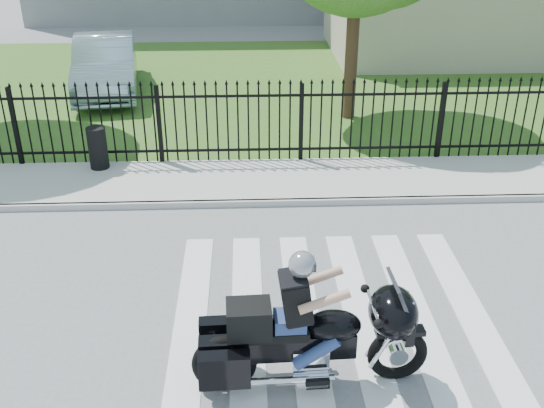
{
  "coord_description": "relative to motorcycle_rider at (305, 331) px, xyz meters",
  "views": [
    {
      "loc": [
        -1.16,
        -6.8,
        5.51
      ],
      "look_at": [
        -0.79,
        2.09,
        1.0
      ],
      "focal_mm": 42.0,
      "sensor_mm": 36.0,
      "label": 1
    }
  ],
  "objects": [
    {
      "name": "ground",
      "position": [
        0.51,
        0.81,
        -0.78
      ],
      "size": [
        120.0,
        120.0,
        0.0
      ],
      "primitive_type": "plane",
      "color": "slate",
      "rests_on": "ground"
    },
    {
      "name": "crosswalk",
      "position": [
        0.51,
        0.81,
        -0.77
      ],
      "size": [
        5.0,
        5.5,
        0.01
      ],
      "primitive_type": null,
      "color": "silver",
      "rests_on": "ground"
    },
    {
      "name": "sidewalk",
      "position": [
        0.51,
        5.81,
        -0.72
      ],
      "size": [
        40.0,
        2.0,
        0.12
      ],
      "primitive_type": "cube",
      "color": "#ADAAA3",
      "rests_on": "ground"
    },
    {
      "name": "curb",
      "position": [
        0.51,
        4.81,
        -0.72
      ],
      "size": [
        40.0,
        0.12,
        0.12
      ],
      "primitive_type": "cube",
      "color": "#ADAAA3",
      "rests_on": "ground"
    },
    {
      "name": "grass_strip",
      "position": [
        0.51,
        12.81,
        -0.77
      ],
      "size": [
        40.0,
        12.0,
        0.02
      ],
      "primitive_type": "cube",
      "color": "#346021",
      "rests_on": "ground"
    },
    {
      "name": "iron_fence",
      "position": [
        0.51,
        6.81,
        0.12
      ],
      "size": [
        26.0,
        0.04,
        1.8
      ],
      "color": "black",
      "rests_on": "ground"
    },
    {
      "name": "building_low",
      "position": [
        7.51,
        16.81,
        0.97
      ],
      "size": [
        10.0,
        6.0,
        3.5
      ],
      "primitive_type": "cube",
      "color": "#B7AC99",
      "rests_on": "ground"
    },
    {
      "name": "motorcycle_rider",
      "position": [
        0.0,
        0.0,
        0.0
      ],
      "size": [
        2.88,
        0.91,
        1.91
      ],
      "rotation": [
        0.0,
        0.0,
        0.04
      ],
      "color": "black",
      "rests_on": "ground"
    },
    {
      "name": "parked_car",
      "position": [
        -4.68,
        12.35,
        0.03
      ],
      "size": [
        2.37,
        5.0,
        1.58
      ],
      "primitive_type": "imported",
      "rotation": [
        0.0,
        0.0,
        0.15
      ],
      "color": "#97B0BE",
      "rests_on": "grass_strip"
    },
    {
      "name": "litter_bin",
      "position": [
        -3.76,
        6.51,
        -0.22
      ],
      "size": [
        0.52,
        0.52,
        0.89
      ],
      "primitive_type": "cylinder",
      "rotation": [
        0.0,
        0.0,
        0.4
      ],
      "color": "black",
      "rests_on": "sidewalk"
    }
  ]
}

